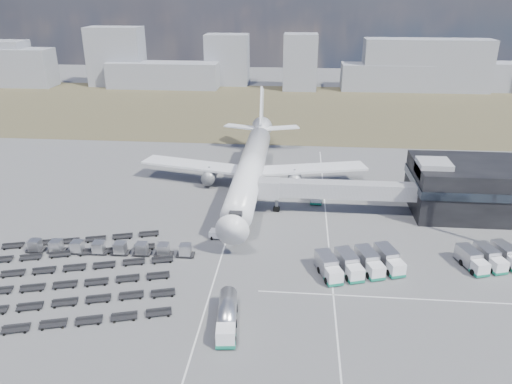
{
  "coord_description": "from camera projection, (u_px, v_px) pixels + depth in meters",
  "views": [
    {
      "loc": [
        10.27,
        -70.21,
        41.74
      ],
      "look_at": [
        2.1,
        20.48,
        4.0
      ],
      "focal_mm": 35.0,
      "sensor_mm": 36.0,
      "label": 1
    }
  ],
  "objects": [
    {
      "name": "uld_row",
      "position": [
        109.0,
        248.0,
        83.43
      ],
      "size": [
        28.67,
        2.58,
        1.94
      ],
      "rotation": [
        0.0,
        0.0,
        0.03
      ],
      "color": "black",
      "rests_on": "ground"
    },
    {
      "name": "fuel_tanker",
      "position": [
        227.0,
        316.0,
        65.43
      ],
      "size": [
        3.44,
        10.01,
        3.17
      ],
      "rotation": [
        0.0,
        0.0,
        0.1
      ],
      "color": "white",
      "rests_on": "ground"
    },
    {
      "name": "airliner",
      "position": [
        251.0,
        166.0,
        109.19
      ],
      "size": [
        51.59,
        64.53,
        17.62
      ],
      "color": "white",
      "rests_on": "ground"
    },
    {
      "name": "grass_strip",
      "position": [
        272.0,
        109.0,
        182.63
      ],
      "size": [
        420.0,
        90.0,
        0.01
      ],
      "primitive_type": "cube",
      "color": "#49442B",
      "rests_on": "ground"
    },
    {
      "name": "lane_markings",
      "position": [
        292.0,
        255.0,
        83.37
      ],
      "size": [
        47.12,
        110.0,
        0.01
      ],
      "color": "silver",
      "rests_on": "ground"
    },
    {
      "name": "service_trucks_far",
      "position": [
        490.0,
        258.0,
        79.84
      ],
      "size": [
        10.24,
        8.81,
        2.65
      ],
      "rotation": [
        0.0,
        0.0,
        0.29
      ],
      "color": "white",
      "rests_on": "ground"
    },
    {
      "name": "jet_bridge",
      "position": [
        327.0,
        190.0,
        96.96
      ],
      "size": [
        30.3,
        3.8,
        7.05
      ],
      "color": "#939399",
      "rests_on": "ground"
    },
    {
      "name": "service_trucks_near",
      "position": [
        359.0,
        263.0,
        78.08
      ],
      "size": [
        14.12,
        10.47,
        2.8
      ],
      "rotation": [
        0.0,
        0.0,
        0.31
      ],
      "color": "white",
      "rests_on": "ground"
    },
    {
      "name": "baggage_dollies",
      "position": [
        51.0,
        278.0,
        76.12
      ],
      "size": [
        40.14,
        34.19,
        0.83
      ],
      "rotation": [
        0.0,
        0.0,
        0.27
      ],
      "color": "black",
      "rests_on": "ground"
    },
    {
      "name": "ground",
      "position": [
        232.0,
        262.0,
        81.43
      ],
      "size": [
        420.0,
        420.0,
        0.0
      ],
      "primitive_type": "plane",
      "color": "#565659",
      "rests_on": "ground"
    },
    {
      "name": "pushback_tug",
      "position": [
        219.0,
        234.0,
        88.78
      ],
      "size": [
        3.52,
        2.23,
        1.5
      ],
      "primitive_type": "cube",
      "rotation": [
        0.0,
        0.0,
        -0.11
      ],
      "color": "white",
      "rests_on": "ground"
    },
    {
      "name": "terminal",
      "position": [
        490.0,
        187.0,
        97.5
      ],
      "size": [
        30.4,
        16.4,
        11.0
      ],
      "color": "black",
      "rests_on": "ground"
    },
    {
      "name": "catering_truck",
      "position": [
        317.0,
        195.0,
        104.15
      ],
      "size": [
        2.69,
        5.81,
        2.6
      ],
      "rotation": [
        0.0,
        0.0,
        -0.07
      ],
      "color": "white",
      "rests_on": "ground"
    },
    {
      "name": "skyline",
      "position": [
        244.0,
        67.0,
        217.11
      ],
      "size": [
        312.87,
        24.54,
        25.28
      ],
      "color": "gray",
      "rests_on": "ground"
    }
  ]
}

